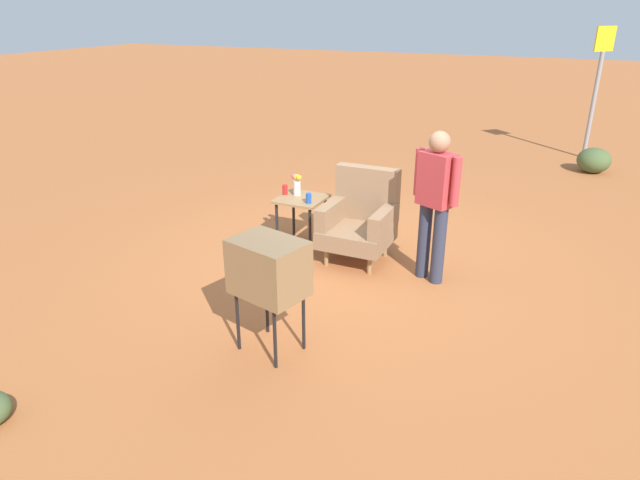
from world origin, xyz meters
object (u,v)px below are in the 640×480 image
Objects in this scene: flower_vase at (297,184)px; armchair at (360,218)px; side_table at (301,205)px; tv_on_stand at (269,268)px; road_sign at (596,86)px; soda_can_blue at (309,198)px; person_standing at (435,198)px; soda_can_red at (285,190)px.

armchair is at bearing -8.51° from flower_vase.
tv_on_stand reaches higher than side_table.
road_sign is 7.08m from soda_can_blue.
soda_can_blue is (-1.53, 0.13, -0.25)m from person_standing.
road_sign reaches higher than flower_vase.
armchair is 1.70× the size of side_table.
tv_on_stand is at bearing -105.65° from road_sign.
road_sign is at bearing 74.35° from tv_on_stand.
soda_can_blue is 0.46× the size of flower_vase.
tv_on_stand reaches higher than soda_can_red.
armchair is 1.03m from person_standing.
person_standing is 6.69m from road_sign.
armchair reaches higher than flower_vase.
person_standing reaches higher than armchair.
soda_can_blue reaches higher than side_table.
person_standing is at bearing -9.22° from side_table.
armchair is at bearing 166.60° from person_standing.
tv_on_stand is at bearing -65.28° from soda_can_red.
tv_on_stand is 3.89× the size of flower_vase.
road_sign is at bearing 77.45° from person_standing.
person_standing is 1.55m from soda_can_blue.
road_sign is at bearing 65.00° from soda_can_blue.
soda_can_red reaches higher than side_table.
road_sign is (1.45, 6.52, 0.44)m from person_standing.
tv_on_stand is 2.45m from soda_can_red.
person_standing reaches higher than tv_on_stand.
road_sign is (2.35, 6.30, 0.88)m from armchair.
road_sign is at bearing 63.22° from side_table.
road_sign reaches higher than tv_on_stand.
side_table is at bearing 175.63° from armchair.
side_table is 5.10× the size of soda_can_red.
side_table is at bearing 109.73° from tv_on_stand.
armchair reaches higher than soda_can_red.
soda_can_red is at bearing 170.92° from person_standing.
armchair is 1.03× the size of tv_on_stand.
soda_can_blue is (-2.98, -6.39, -0.70)m from road_sign.
armchair is 4.00× the size of flower_vase.
soda_can_red is at bearing 114.72° from tv_on_stand.
person_standing reaches higher than soda_can_blue.
side_table is 0.38× the size of person_standing.
road_sign is 20.00× the size of soda_can_red.
person_standing is at bearing 64.58° from tv_on_stand.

